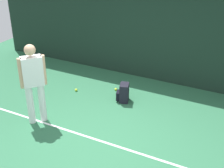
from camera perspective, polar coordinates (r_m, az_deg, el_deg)
ground_plane at (r=6.12m, az=-1.75°, el=-9.91°), size 12.00×12.00×0.00m
back_fence at (r=8.00m, az=8.74°, el=9.99°), size 10.00×0.10×2.80m
court_line at (r=6.05m, az=-2.19°, el=-10.37°), size 9.00×0.05×0.00m
tennis_player at (r=6.34m, az=-14.22°, el=0.78°), size 0.43×0.45×1.70m
backpack at (r=7.26m, az=2.13°, el=-1.65°), size 0.35×0.35×0.44m
tennis_ball_near_player at (r=7.80m, az=0.71°, el=-0.98°), size 0.07×0.07×0.07m
tennis_ball_by_fence at (r=7.82m, az=-6.60°, el=-1.09°), size 0.07×0.07×0.07m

